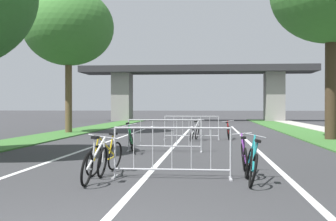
# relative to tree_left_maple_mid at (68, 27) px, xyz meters

# --- Properties ---
(grass_verge_left) EXTENTS (2.25, 49.07, 0.05)m
(grass_verge_left) POSITION_rel_tree_left_maple_mid_xyz_m (0.00, 0.83, -5.78)
(grass_verge_left) COLOR #386B2D
(grass_verge_left) RESTS_ON ground
(grass_verge_right) EXTENTS (2.25, 49.07, 0.05)m
(grass_verge_right) POSITION_rel_tree_left_maple_mid_xyz_m (12.83, 0.83, -5.78)
(grass_verge_right) COLOR #386B2D
(grass_verge_right) RESTS_ON ground
(lane_stripe_center) EXTENTS (0.14, 28.39, 0.01)m
(lane_stripe_center) POSITION_rel_tree_left_maple_mid_xyz_m (6.41, -5.05, -5.80)
(lane_stripe_center) COLOR silver
(lane_stripe_center) RESTS_ON ground
(lane_stripe_right_lane) EXTENTS (0.14, 28.39, 0.01)m
(lane_stripe_right_lane) POSITION_rel_tree_left_maple_mid_xyz_m (9.32, -5.05, -5.80)
(lane_stripe_right_lane) COLOR silver
(lane_stripe_right_lane) RESTS_ON ground
(lane_stripe_left_lane) EXTENTS (0.14, 28.39, 0.01)m
(lane_stripe_left_lane) POSITION_rel_tree_left_maple_mid_xyz_m (3.51, -5.05, -5.80)
(lane_stripe_left_lane) COLOR silver
(lane_stripe_left_lane) RESTS_ON ground
(overpass_bridge) EXTENTS (23.51, 4.33, 5.53)m
(overpass_bridge) POSITION_rel_tree_left_maple_mid_xyz_m (6.41, 21.31, -1.69)
(overpass_bridge) COLOR #2D2D30
(overpass_bridge) RESTS_ON ground
(tree_left_maple_mid) EXTENTS (4.96, 4.96, 7.94)m
(tree_left_maple_mid) POSITION_rel_tree_left_maple_mid_xyz_m (0.00, 0.00, 0.00)
(tree_left_maple_mid) COLOR brown
(tree_left_maple_mid) RESTS_ON ground
(crowd_barrier_nearest) EXTENTS (2.43, 0.45, 1.05)m
(crowd_barrier_nearest) POSITION_rel_tree_left_maple_mid_xyz_m (6.97, -14.70, -5.29)
(crowd_barrier_nearest) COLOR #ADADB2
(crowd_barrier_nearest) RESTS_ON ground
(crowd_barrier_second) EXTENTS (2.44, 0.49, 1.05)m
(crowd_barrier_second) POSITION_rel_tree_left_maple_mid_xyz_m (6.28, -9.43, -5.29)
(crowd_barrier_second) COLOR #ADADB2
(crowd_barrier_second) RESTS_ON ground
(crowd_barrier_third) EXTENTS (2.43, 0.46, 1.05)m
(crowd_barrier_third) POSITION_rel_tree_left_maple_mid_xyz_m (6.94, -4.17, -5.29)
(crowd_barrier_third) COLOR #ADADB2
(crowd_barrier_third) RESTS_ON ground
(bicycle_silver_0) EXTENTS (0.63, 1.69, 0.96)m
(bicycle_silver_0) POSITION_rel_tree_left_maple_mid_xyz_m (7.09, -4.62, -5.46)
(bicycle_silver_0) COLOR black
(bicycle_silver_0) RESTS_ON ground
(bicycle_purple_1) EXTENTS (0.46, 1.72, 0.89)m
(bicycle_purple_1) POSITION_rel_tree_left_maple_mid_xyz_m (8.48, -14.10, -5.45)
(bicycle_purple_1) COLOR black
(bicycle_purple_1) RESTS_ON ground
(bicycle_green_2) EXTENTS (0.56, 1.65, 0.95)m
(bicycle_green_2) POSITION_rel_tree_left_maple_mid_xyz_m (5.25, -9.82, -5.43)
(bicycle_green_2) COLOR black
(bicycle_green_2) RESTS_ON ground
(bicycle_white_3) EXTENTS (0.55, 1.70, 0.92)m
(bicycle_white_3) POSITION_rel_tree_left_maple_mid_xyz_m (5.53, -15.28, -5.45)
(bicycle_white_3) COLOR black
(bicycle_white_3) RESTS_ON ground
(bicycle_yellow_4) EXTENTS (0.52, 1.65, 0.89)m
(bicycle_yellow_4) POSITION_rel_tree_left_maple_mid_xyz_m (5.47, -14.20, -5.44)
(bicycle_yellow_4) COLOR black
(bicycle_yellow_4) RESTS_ON ground
(bicycle_teal_5) EXTENTS (0.44, 1.71, 0.94)m
(bicycle_teal_5) POSITION_rel_tree_left_maple_mid_xyz_m (8.53, -15.11, -5.45)
(bicycle_teal_5) COLOR black
(bicycle_teal_5) RESTS_ON ground
(bicycle_red_6) EXTENTS (0.55, 1.62, 0.84)m
(bicycle_red_6) POSITION_rel_tree_left_maple_mid_xyz_m (8.57, -3.76, -5.47)
(bicycle_red_6) COLOR black
(bicycle_red_6) RESTS_ON ground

